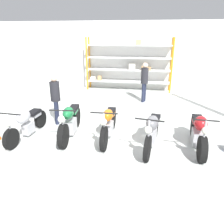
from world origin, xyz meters
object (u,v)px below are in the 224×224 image
at_px(motorcycle_grey, 152,131).
at_px(motorcycle_green, 70,121).
at_px(shelving_rack, 128,64).
at_px(motorcycle_orange, 109,123).
at_px(motorcycle_silver, 26,122).
at_px(motorcycle_red, 199,132).
at_px(person_browsing, 144,79).
at_px(person_near_rack, 55,96).

bearing_deg(motorcycle_grey, motorcycle_green, -88.50).
xyz_separation_m(shelving_rack, motorcycle_orange, (0.06, -6.03, -0.96)).
xyz_separation_m(motorcycle_silver, motorcycle_red, (4.90, 0.18, -0.02)).
relative_size(motorcycle_grey, motorcycle_red, 1.01).
distance_m(motorcycle_green, person_browsing, 4.52).
xyz_separation_m(motorcycle_grey, motorcycle_red, (1.22, 0.18, -0.04)).
bearing_deg(motorcycle_green, motorcycle_orange, 87.04).
distance_m(motorcycle_grey, person_browsing, 4.35).
height_order(person_browsing, person_near_rack, person_browsing).
xyz_separation_m(shelving_rack, motorcycle_silver, (-2.36, -6.37, -0.96)).
height_order(shelving_rack, motorcycle_silver, shelving_rack).
xyz_separation_m(shelving_rack, person_browsing, (0.95, -2.08, -0.40)).
relative_size(motorcycle_silver, motorcycle_green, 0.97).
height_order(motorcycle_green, motorcycle_grey, motorcycle_green).
relative_size(shelving_rack, motorcycle_green, 2.14).
distance_m(motorcycle_grey, motorcycle_red, 1.24).
bearing_deg(motorcycle_red, shelving_rack, -154.87).
bearing_deg(person_near_rack, shelving_rack, -126.70).
relative_size(motorcycle_green, person_near_rack, 1.26).
xyz_separation_m(motorcycle_orange, person_near_rack, (-1.97, 0.84, 0.51)).
bearing_deg(motorcycle_orange, motorcycle_red, 85.81).
bearing_deg(motorcycle_orange, motorcycle_grey, 74.04).
bearing_deg(motorcycle_red, motorcycle_silver, -85.03).
bearing_deg(person_near_rack, motorcycle_green, 115.82).
xyz_separation_m(shelving_rack, motorcycle_green, (-1.11, -6.07, -0.97)).
xyz_separation_m(motorcycle_red, person_browsing, (-1.59, 4.11, 0.58)).
height_order(shelving_rack, motorcycle_red, shelving_rack).
bearing_deg(shelving_rack, motorcycle_grey, -78.37).
relative_size(motorcycle_grey, person_near_rack, 1.23).
relative_size(motorcycle_red, person_browsing, 1.16).
bearing_deg(motorcycle_silver, motorcycle_grey, 93.24).
distance_m(motorcycle_silver, person_near_rack, 1.37).
xyz_separation_m(motorcycle_green, person_browsing, (2.06, 3.99, 0.57)).
bearing_deg(motorcycle_orange, person_browsing, 166.99).
xyz_separation_m(motorcycle_green, motorcycle_red, (3.65, -0.13, -0.01)).
relative_size(person_browsing, person_near_rack, 1.05).
distance_m(motorcycle_grey, person_near_rack, 3.47).
bearing_deg(person_browsing, motorcycle_green, 83.10).
relative_size(motorcycle_orange, person_near_rack, 1.27).
height_order(motorcycle_green, person_browsing, person_browsing).
bearing_deg(shelving_rack, motorcycle_red, -67.73).
height_order(motorcycle_grey, person_browsing, person_browsing).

